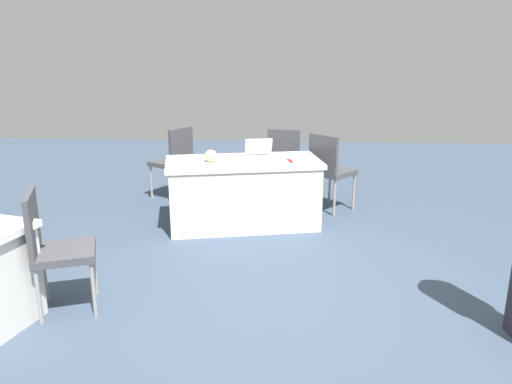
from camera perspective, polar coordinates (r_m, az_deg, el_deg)
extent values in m
plane|color=#3D4C60|center=(3.99, 2.34, -13.23)|extent=(14.40, 14.40, 0.00)
cube|color=silver|center=(5.56, -1.46, 3.39)|extent=(1.82, 1.11, 0.05)
cube|color=silver|center=(5.65, -1.43, -0.34)|extent=(1.75, 1.07, 0.70)
cylinder|color=#9E9993|center=(4.33, -17.87, -8.35)|extent=(0.03, 0.03, 0.44)
cylinder|color=#9E9993|center=(3.99, -17.97, -10.56)|extent=(0.03, 0.03, 0.44)
cylinder|color=#9E9993|center=(4.37, -22.89, -8.67)|extent=(0.03, 0.03, 0.44)
cylinder|color=#9E9993|center=(4.03, -23.46, -10.88)|extent=(0.03, 0.03, 0.44)
cube|color=#47474C|center=(4.08, -20.90, -6.42)|extent=(0.56, 0.56, 0.06)
cube|color=#47474C|center=(4.02, -24.10, -3.24)|extent=(0.18, 0.41, 0.45)
cylinder|color=#9E9993|center=(6.56, 8.36, 0.68)|extent=(0.03, 0.03, 0.45)
cylinder|color=#9E9993|center=(6.34, 11.04, 0.01)|extent=(0.03, 0.03, 0.45)
cylinder|color=#9E9993|center=(6.28, 6.19, 0.05)|extent=(0.03, 0.03, 0.45)
cylinder|color=#9E9993|center=(6.05, 8.91, -0.68)|extent=(0.03, 0.03, 0.45)
cube|color=#47474C|center=(6.24, 8.72, 2.27)|extent=(0.62, 0.62, 0.06)
cube|color=#47474C|center=(6.03, 7.64, 4.32)|extent=(0.33, 0.32, 0.45)
cylinder|color=#9E9993|center=(6.83, -11.82, 1.12)|extent=(0.03, 0.03, 0.44)
cylinder|color=#9E9993|center=(7.09, -9.63, 1.79)|extent=(0.03, 0.03, 0.44)
cylinder|color=#9E9993|center=(6.57, -9.50, 0.64)|extent=(0.03, 0.03, 0.44)
cylinder|color=#9E9993|center=(6.84, -7.32, 1.35)|extent=(0.03, 0.03, 0.44)
cube|color=#47474C|center=(6.77, -9.67, 3.30)|extent=(0.60, 0.60, 0.06)
cube|color=#47474C|center=(6.59, -8.51, 5.25)|extent=(0.25, 0.38, 0.45)
cylinder|color=#9E9993|center=(6.99, 2.20, 1.77)|extent=(0.03, 0.03, 0.44)
cylinder|color=#9E9993|center=(6.93, 5.27, 1.56)|extent=(0.03, 0.03, 0.44)
cylinder|color=#9E9993|center=(6.64, 1.48, 0.98)|extent=(0.03, 0.03, 0.44)
cylinder|color=#9E9993|center=(6.56, 4.71, 0.75)|extent=(0.03, 0.03, 0.44)
cube|color=#47474C|center=(6.72, 3.45, 3.32)|extent=(0.52, 0.52, 0.06)
cube|color=#47474C|center=(6.47, 3.14, 5.14)|extent=(0.42, 0.12, 0.45)
cube|color=silver|center=(5.63, 0.55, 3.91)|extent=(0.36, 0.29, 0.02)
cube|color=#B7B7BC|center=(5.75, 0.29, 5.20)|extent=(0.32, 0.15, 0.19)
sphere|color=beige|center=(5.47, -5.15, 4.11)|extent=(0.13, 0.13, 0.13)
cube|color=red|center=(5.51, 3.88, 3.57)|extent=(0.08, 0.18, 0.01)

